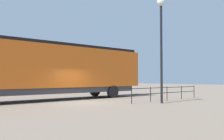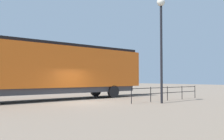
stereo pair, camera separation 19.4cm
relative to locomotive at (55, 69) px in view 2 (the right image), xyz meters
The scene contains 4 objects.
ground_plane 4.06m from the locomotive, 10.43° to the left, with size 120.00×120.00×0.00m, color #756656.
locomotive is the anchor object (origin of this frame).
lamp_post 8.70m from the locomotive, 31.28° to the left, with size 0.56×0.56×7.20m.
platform_fence 8.89m from the locomotive, 46.45° to the left, with size 0.05×7.74×1.08m.
Camera 2 is at (14.34, -9.47, 1.64)m, focal length 39.01 mm.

